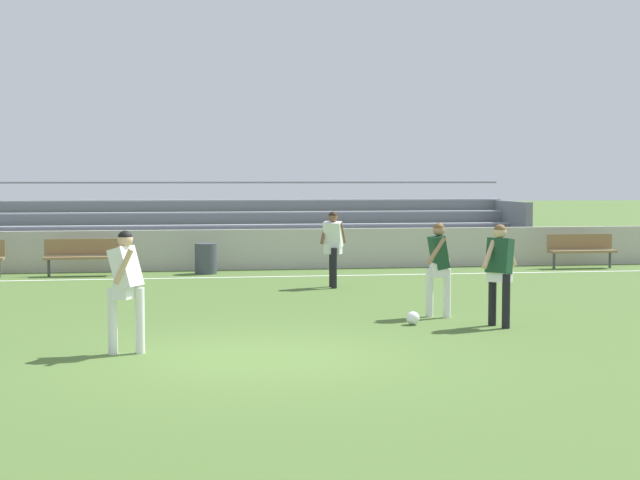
{
  "coord_description": "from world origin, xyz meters",
  "views": [
    {
      "loc": [
        -1.24,
        -12.81,
        2.42
      ],
      "look_at": [
        1.47,
        4.55,
        1.27
      ],
      "focal_mm": 54.51,
      "sensor_mm": 36.0,
      "label": 1
    }
  ],
  "objects_px": {
    "player_white_on_ball": "(333,242)",
    "bench_far_right": "(581,248)",
    "bleacher_stand": "(75,230)",
    "player_dark_dropping_back": "(438,261)",
    "trash_bin": "(206,259)",
    "player_white_deep_cover": "(126,280)",
    "bench_far_left": "(82,253)",
    "player_dark_trailing_run": "(500,266)",
    "soccer_ball": "(413,318)"
  },
  "relations": [
    {
      "from": "bench_far_right",
      "to": "bench_far_left",
      "type": "height_order",
      "value": "same"
    },
    {
      "from": "player_white_on_ball",
      "to": "bench_far_right",
      "type": "bearing_deg",
      "value": 25.27
    },
    {
      "from": "player_white_deep_cover",
      "to": "soccer_ball",
      "type": "relative_size",
      "value": 7.68
    },
    {
      "from": "trash_bin",
      "to": "player_white_deep_cover",
      "type": "height_order",
      "value": "player_white_deep_cover"
    },
    {
      "from": "player_dark_dropping_back",
      "to": "player_white_on_ball",
      "type": "xyz_separation_m",
      "value": [
        -1.04,
        4.67,
        0.02
      ]
    },
    {
      "from": "bench_far_right",
      "to": "player_white_deep_cover",
      "type": "height_order",
      "value": "player_white_deep_cover"
    },
    {
      "from": "trash_bin",
      "to": "player_white_on_ball",
      "type": "xyz_separation_m",
      "value": [
        2.63,
        -3.46,
        0.61
      ]
    },
    {
      "from": "bench_far_right",
      "to": "player_white_on_ball",
      "type": "height_order",
      "value": "player_white_on_ball"
    },
    {
      "from": "player_white_deep_cover",
      "to": "bench_far_right",
      "type": "bearing_deg",
      "value": 43.58
    },
    {
      "from": "trash_bin",
      "to": "player_dark_dropping_back",
      "type": "xyz_separation_m",
      "value": [
        3.67,
        -8.13,
        0.58
      ]
    },
    {
      "from": "player_white_on_ball",
      "to": "bench_far_left",
      "type": "bearing_deg",
      "value": 148.8
    },
    {
      "from": "bleacher_stand",
      "to": "trash_bin",
      "type": "distance_m",
      "value": 4.84
    },
    {
      "from": "bleacher_stand",
      "to": "player_dark_trailing_run",
      "type": "height_order",
      "value": "bleacher_stand"
    },
    {
      "from": "player_white_on_ball",
      "to": "soccer_ball",
      "type": "distance_m",
      "value": 5.54
    },
    {
      "from": "trash_bin",
      "to": "player_white_deep_cover",
      "type": "distance_m",
      "value": 10.95
    },
    {
      "from": "bench_far_right",
      "to": "player_dark_dropping_back",
      "type": "xyz_separation_m",
      "value": [
        -6.18,
        -8.08,
        0.42
      ]
    },
    {
      "from": "player_white_deep_cover",
      "to": "player_white_on_ball",
      "type": "relative_size",
      "value": 1.02
    },
    {
      "from": "player_dark_dropping_back",
      "to": "soccer_ball",
      "type": "distance_m",
      "value": 1.33
    },
    {
      "from": "player_white_on_ball",
      "to": "player_dark_dropping_back",
      "type": "bearing_deg",
      "value": -77.4
    },
    {
      "from": "bench_far_left",
      "to": "player_dark_trailing_run",
      "type": "height_order",
      "value": "player_dark_trailing_run"
    },
    {
      "from": "player_white_on_ball",
      "to": "player_dark_trailing_run",
      "type": "bearing_deg",
      "value": -73.79
    },
    {
      "from": "player_dark_trailing_run",
      "to": "soccer_ball",
      "type": "relative_size",
      "value": 7.54
    },
    {
      "from": "bleacher_stand",
      "to": "bench_far_right",
      "type": "relative_size",
      "value": 14.12
    },
    {
      "from": "bench_far_right",
      "to": "player_white_on_ball",
      "type": "bearing_deg",
      "value": -154.73
    },
    {
      "from": "bleacher_stand",
      "to": "player_white_on_ball",
      "type": "xyz_separation_m",
      "value": [
        6.11,
        -6.77,
        0.04
      ]
    },
    {
      "from": "trash_bin",
      "to": "player_white_deep_cover",
      "type": "bearing_deg",
      "value": -97.81
    },
    {
      "from": "player_dark_trailing_run",
      "to": "soccer_ball",
      "type": "height_order",
      "value": "player_dark_trailing_run"
    },
    {
      "from": "bench_far_left",
      "to": "player_white_on_ball",
      "type": "relative_size",
      "value": 1.08
    },
    {
      "from": "bleacher_stand",
      "to": "player_dark_dropping_back",
      "type": "bearing_deg",
      "value": -57.98
    },
    {
      "from": "bench_far_right",
      "to": "trash_bin",
      "type": "xyz_separation_m",
      "value": [
        -9.85,
        0.05,
        -0.17
      ]
    },
    {
      "from": "bench_far_left",
      "to": "player_dark_trailing_run",
      "type": "bearing_deg",
      "value": -51.71
    },
    {
      "from": "trash_bin",
      "to": "soccer_ball",
      "type": "relative_size",
      "value": 3.45
    },
    {
      "from": "player_dark_dropping_back",
      "to": "player_white_deep_cover",
      "type": "bearing_deg",
      "value": -152.33
    },
    {
      "from": "player_dark_dropping_back",
      "to": "player_dark_trailing_run",
      "type": "distance_m",
      "value": 1.39
    },
    {
      "from": "player_white_deep_cover",
      "to": "player_white_on_ball",
      "type": "height_order",
      "value": "player_white_deep_cover"
    },
    {
      "from": "bench_far_right",
      "to": "soccer_ball",
      "type": "xyz_separation_m",
      "value": [
        -6.82,
        -8.87,
        -0.44
      ]
    },
    {
      "from": "bench_far_right",
      "to": "player_dark_dropping_back",
      "type": "distance_m",
      "value": 10.18
    },
    {
      "from": "bench_far_right",
      "to": "bench_far_left",
      "type": "distance_m",
      "value": 12.85
    },
    {
      "from": "player_dark_trailing_run",
      "to": "player_white_on_ball",
      "type": "xyz_separation_m",
      "value": [
        -1.71,
        5.89,
        0.0
      ]
    },
    {
      "from": "player_white_deep_cover",
      "to": "bench_far_left",
      "type": "bearing_deg",
      "value": 98.0
    },
    {
      "from": "bench_far_left",
      "to": "soccer_ball",
      "type": "distance_m",
      "value": 10.73
    },
    {
      "from": "player_dark_dropping_back",
      "to": "bleacher_stand",
      "type": "bearing_deg",
      "value": 122.02
    },
    {
      "from": "bleacher_stand",
      "to": "soccer_ball",
      "type": "distance_m",
      "value": 13.87
    },
    {
      "from": "player_dark_dropping_back",
      "to": "player_white_deep_cover",
      "type": "height_order",
      "value": "player_white_deep_cover"
    },
    {
      "from": "soccer_ball",
      "to": "player_white_deep_cover",
      "type": "bearing_deg",
      "value": -156.94
    },
    {
      "from": "trash_bin",
      "to": "player_dark_trailing_run",
      "type": "bearing_deg",
      "value": -65.1
    },
    {
      "from": "trash_bin",
      "to": "player_dark_trailing_run",
      "type": "height_order",
      "value": "player_dark_trailing_run"
    },
    {
      "from": "bench_far_left",
      "to": "soccer_ball",
      "type": "xyz_separation_m",
      "value": [
        6.03,
        -8.87,
        -0.44
      ]
    },
    {
      "from": "bleacher_stand",
      "to": "player_white_deep_cover",
      "type": "bearing_deg",
      "value": -81.96
    },
    {
      "from": "bleacher_stand",
      "to": "player_dark_trailing_run",
      "type": "xyz_separation_m",
      "value": [
        7.82,
        -12.66,
        0.04
      ]
    }
  ]
}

